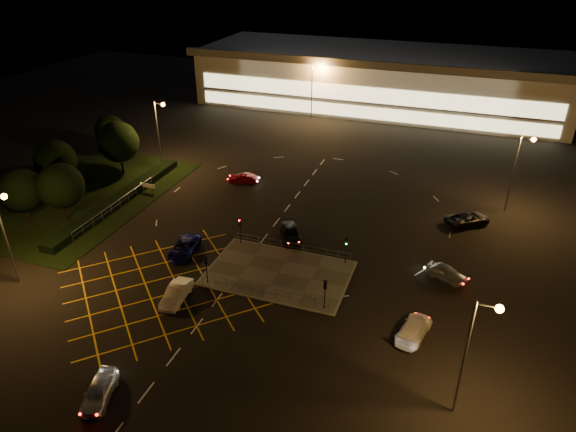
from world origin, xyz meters
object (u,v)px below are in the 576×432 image
(signal_nw, at_px, (240,226))
(car_circ_red, at_px, (243,178))
(car_queue_white, at_px, (176,293))
(car_far_dkgrey, at_px, (291,233))
(signal_sw, at_px, (206,264))
(car_approach_white, at_px, (414,329))
(signal_ne, at_px, (346,245))
(car_near_silver, at_px, (99,391))
(signal_se, at_px, (325,289))
(car_east_grey, at_px, (468,219))
(car_right_silver, at_px, (446,273))
(car_left_blue, at_px, (184,248))

(signal_nw, distance_m, car_circ_red, 16.44)
(car_queue_white, distance_m, car_far_dkgrey, 15.66)
(signal_sw, xyz_separation_m, car_approach_white, (20.23, -0.81, -1.63))
(signal_sw, relative_size, signal_ne, 1.00)
(signal_ne, height_order, car_queue_white, signal_ne)
(car_near_silver, xyz_separation_m, car_far_dkgrey, (5.75, 26.57, -0.05))
(signal_se, distance_m, car_far_dkgrey, 13.21)
(signal_se, bearing_deg, signal_ne, -90.00)
(car_east_grey, bearing_deg, car_circ_red, 47.09)
(signal_sw, xyz_separation_m, car_circ_red, (-6.32, 23.07, -1.70))
(signal_se, xyz_separation_m, car_right_silver, (10.20, 8.81, -1.65))
(car_circ_red, height_order, car_east_grey, car_east_grey)
(signal_sw, xyz_separation_m, car_near_silver, (-0.90, -15.58, -1.61))
(car_near_silver, height_order, car_far_dkgrey, car_near_silver)
(car_far_dkgrey, bearing_deg, car_right_silver, -36.08)
(car_queue_white, xyz_separation_m, car_right_silver, (23.76, 12.10, -0.04))
(signal_nw, relative_size, car_right_silver, 0.75)
(car_near_silver, bearing_deg, signal_ne, 44.38)
(signal_sw, height_order, car_circ_red, signal_sw)
(car_near_silver, relative_size, car_queue_white, 0.97)
(signal_sw, distance_m, car_circ_red, 23.98)
(signal_nw, bearing_deg, signal_se, -33.65)
(car_queue_white, bearing_deg, car_approach_white, 0.80)
(car_approach_white, bearing_deg, car_near_silver, 47.73)
(signal_sw, xyz_separation_m, car_right_silver, (22.20, 8.81, -1.65))
(signal_sw, bearing_deg, signal_nw, -90.00)
(car_far_dkgrey, relative_size, car_approach_white, 0.97)
(signal_ne, xyz_separation_m, car_left_blue, (-16.95, -3.83, -1.64))
(car_left_blue, distance_m, car_right_silver, 27.54)
(signal_ne, bearing_deg, car_left_blue, -167.26)
(car_queue_white, relative_size, car_far_dkgrey, 0.94)
(car_queue_white, relative_size, car_left_blue, 0.88)
(signal_ne, distance_m, car_right_silver, 10.36)
(car_left_blue, distance_m, car_circ_red, 18.97)
(signal_ne, bearing_deg, car_approach_white, -46.91)
(car_circ_red, distance_m, car_approach_white, 35.71)
(car_far_dkgrey, distance_m, car_east_grey, 21.42)
(car_circ_red, bearing_deg, signal_sw, 4.53)
(signal_ne, height_order, car_east_grey, signal_ne)
(car_left_blue, xyz_separation_m, car_right_silver, (27.15, 4.65, -0.01))
(car_near_silver, relative_size, car_far_dkgrey, 0.91)
(car_queue_white, height_order, car_right_silver, car_queue_white)
(signal_sw, height_order, car_left_blue, signal_sw)
(signal_sw, height_order, signal_se, same)
(signal_sw, bearing_deg, car_queue_white, 64.58)
(signal_ne, bearing_deg, car_near_silver, -118.69)
(car_queue_white, xyz_separation_m, car_circ_red, (-4.76, 26.36, -0.09))
(signal_ne, bearing_deg, car_circ_red, 140.54)
(car_queue_white, distance_m, car_left_blue, 8.18)
(signal_ne, relative_size, car_right_silver, 0.75)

